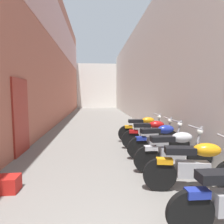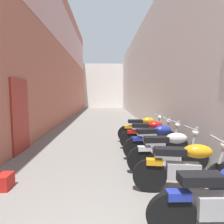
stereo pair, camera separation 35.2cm
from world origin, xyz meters
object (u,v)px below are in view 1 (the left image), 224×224
Objects in this scene: motorcycle_third at (196,165)px; motorcycle_fifth at (160,140)px; motorcycle_fourth at (174,150)px; motorcycle_sixth at (151,133)px; plastic_crate at (6,184)px; motorcycle_seventh at (143,128)px.

motorcycle_fifth is (0.00, 1.89, 0.00)m from motorcycle_third.
motorcycle_fourth is 1.80m from motorcycle_sixth.
motorcycle_fourth is at bearing -90.00° from motorcycle_sixth.
motorcycle_third is 0.99× the size of motorcycle_sixth.
motorcycle_third is 1.00× the size of motorcycle_fifth.
motorcycle_seventh is at bearing 44.75° from plastic_crate.
motorcycle_third is 2.73m from motorcycle_sixth.
motorcycle_fourth is 0.96m from motorcycle_fifth.
motorcycle_fourth and motorcycle_sixth have the same top height.
motorcycle_fourth is (0.00, 0.93, 0.00)m from motorcycle_third.
motorcycle_fifth is at bearing 90.00° from motorcycle_third.
plastic_crate is (-3.38, -0.60, -0.36)m from motorcycle_fourth.
motorcycle_fifth is 1.79m from motorcycle_seventh.
motorcycle_fifth is at bearing -90.00° from motorcycle_sixth.
motorcycle_fourth is 1.00× the size of motorcycle_seventh.
plastic_crate is at bearing -135.25° from motorcycle_seventh.
motorcycle_fourth is 1.00× the size of motorcycle_fifth.
motorcycle_sixth is at bearing -90.00° from motorcycle_seventh.
motorcycle_seventh is (0.00, 1.79, 0.00)m from motorcycle_fifth.
plastic_crate is at bearing -155.16° from motorcycle_fifth.
motorcycle_seventh is at bearing 90.00° from motorcycle_fifth.
plastic_crate is (-3.38, -1.57, -0.36)m from motorcycle_fifth.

